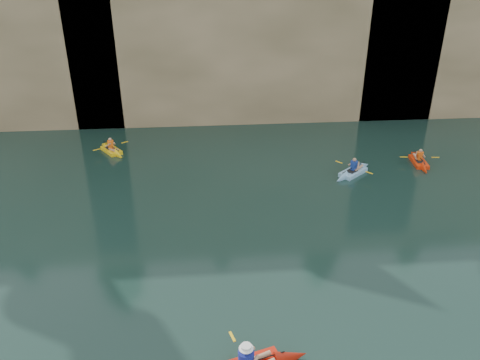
{
  "coord_description": "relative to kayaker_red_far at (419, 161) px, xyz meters",
  "views": [
    {
      "loc": [
        -1.89,
        -8.58,
        10.78
      ],
      "look_at": [
        -0.54,
        7.0,
        3.0
      ],
      "focal_mm": 35.0,
      "sensor_mm": 36.0,
      "label": 1
    }
  ],
  "objects": [
    {
      "name": "kayaker_ltblue_mid",
      "position": [
        -4.06,
        -1.01,
        0.01
      ],
      "size": [
        2.77,
        2.46,
        1.15
      ],
      "rotation": [
        0.0,
        0.0,
        0.69
      ],
      "color": "#89BFE6",
      "rests_on": "ground"
    },
    {
      "name": "kayaker_yellow",
      "position": [
        -17.33,
        3.14,
        0.01
      ],
      "size": [
        2.09,
        2.61,
        1.11
      ],
      "rotation": [
        0.0,
        0.0,
        -0.97
      ],
      "color": "yellow",
      "rests_on": "ground"
    },
    {
      "name": "sea_cave_center",
      "position": [
        -14.09,
        7.74,
        1.47
      ],
      "size": [
        3.5,
        1.0,
        3.2
      ],
      "primitive_type": "cube",
      "color": "black",
      "rests_on": "ground"
    },
    {
      "name": "sea_cave_east",
      "position": [
        -0.09,
        7.74,
        2.12
      ],
      "size": [
        5.0,
        1.0,
        4.5
      ],
      "primitive_type": "cube",
      "color": "black",
      "rests_on": "ground"
    },
    {
      "name": "cliff",
      "position": [
        -10.09,
        15.79,
        5.87
      ],
      "size": [
        70.0,
        16.0,
        12.0
      ],
      "primitive_type": "cube",
      "color": "tan",
      "rests_on": "ground"
    },
    {
      "name": "cliff_slab_center",
      "position": [
        -8.09,
        8.39,
        5.57
      ],
      "size": [
        24.0,
        2.4,
        11.4
      ],
      "primitive_type": "cube",
      "color": "tan",
      "rests_on": "ground"
    },
    {
      "name": "kayaker_red_far",
      "position": [
        0.0,
        0.0,
        0.0
      ],
      "size": [
        2.14,
        2.99,
        1.07
      ],
      "rotation": [
        0.0,
        0.0,
        1.45
      ],
      "color": "red",
      "rests_on": "ground"
    }
  ]
}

